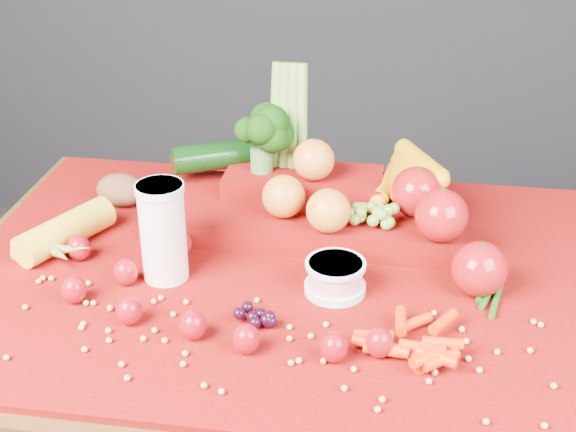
# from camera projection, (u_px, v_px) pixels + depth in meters

# --- Properties ---
(table) EXTENTS (1.10, 0.80, 0.75)m
(table) POSITION_uv_depth(u_px,v_px,m) (286.00, 324.00, 1.34)
(table) COLOR #341F0C
(table) RESTS_ON ground
(red_cloth) EXTENTS (1.05, 0.75, 0.01)m
(red_cloth) POSITION_uv_depth(u_px,v_px,m) (286.00, 273.00, 1.29)
(red_cloth) COLOR #7C0D04
(red_cloth) RESTS_ON table
(milk_glass) EXTENTS (0.08, 0.08, 0.16)m
(milk_glass) POSITION_uv_depth(u_px,v_px,m) (163.00, 228.00, 1.23)
(milk_glass) COLOR #F5DBD5
(milk_glass) RESTS_ON red_cloth
(yogurt_bowl) EXTENTS (0.09, 0.09, 0.05)m
(yogurt_bowl) POSITION_uv_depth(u_px,v_px,m) (335.00, 276.00, 1.22)
(yogurt_bowl) COLOR silver
(yogurt_bowl) RESTS_ON red_cloth
(strawberry_scatter) EXTENTS (0.54, 0.28, 0.05)m
(strawberry_scatter) POSITION_uv_depth(u_px,v_px,m) (188.00, 297.00, 1.18)
(strawberry_scatter) COLOR maroon
(strawberry_scatter) RESTS_ON red_cloth
(dark_grape_cluster) EXTENTS (0.06, 0.05, 0.03)m
(dark_grape_cluster) POSITION_uv_depth(u_px,v_px,m) (256.00, 315.00, 1.16)
(dark_grape_cluster) COLOR black
(dark_grape_cluster) RESTS_ON red_cloth
(soybean_scatter) EXTENTS (0.84, 0.24, 0.01)m
(soybean_scatter) POSITION_uv_depth(u_px,v_px,m) (263.00, 342.00, 1.11)
(soybean_scatter) COLOR tan
(soybean_scatter) RESTS_ON red_cloth
(corn_ear) EXTENTS (0.24, 0.26, 0.06)m
(corn_ear) POSITION_uv_depth(u_px,v_px,m) (57.00, 244.00, 1.32)
(corn_ear) COLOR gold
(corn_ear) RESTS_ON red_cloth
(potato) EXTENTS (0.09, 0.07, 0.06)m
(potato) POSITION_uv_depth(u_px,v_px,m) (121.00, 190.00, 1.48)
(potato) COLOR brown
(potato) RESTS_ON red_cloth
(baby_carrot_pile) EXTENTS (0.17, 0.17, 0.03)m
(baby_carrot_pile) POSITION_uv_depth(u_px,v_px,m) (408.00, 338.00, 1.10)
(baby_carrot_pile) COLOR red
(baby_carrot_pile) RESTS_ON red_cloth
(green_bean_pile) EXTENTS (0.14, 0.12, 0.01)m
(green_bean_pile) POSITION_uv_depth(u_px,v_px,m) (488.00, 287.00, 1.24)
(green_bean_pile) COLOR #194F12
(green_bean_pile) RESTS_ON red_cloth
(produce_mound) EXTENTS (0.59, 0.38, 0.27)m
(produce_mound) POSITION_uv_depth(u_px,v_px,m) (329.00, 198.00, 1.39)
(produce_mound) COLOR #7C0D04
(produce_mound) RESTS_ON red_cloth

